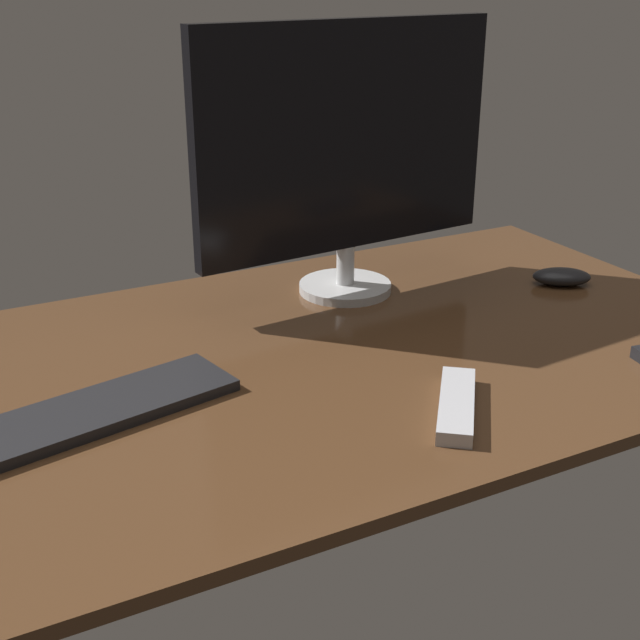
{
  "coord_description": "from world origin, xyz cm",
  "views": [
    {
      "loc": [
        -59.71,
        -108.75,
        58.84
      ],
      "look_at": [
        -3.32,
        -1.03,
        8.0
      ],
      "focal_mm": 47.89,
      "sensor_mm": 36.0,
      "label": 1
    }
  ],
  "objects_px": {
    "keyboard": "(84,415)",
    "tv_remote": "(457,405)",
    "monitor": "(347,150)",
    "computer_mouse": "(562,277)"
  },
  "relations": [
    {
      "from": "keyboard",
      "to": "tv_remote",
      "type": "height_order",
      "value": "tv_remote"
    },
    {
      "from": "computer_mouse",
      "to": "tv_remote",
      "type": "xyz_separation_m",
      "value": [
        -0.48,
        -0.32,
        -0.01
      ]
    },
    {
      "from": "monitor",
      "to": "keyboard",
      "type": "relative_size",
      "value": 1.39
    },
    {
      "from": "keyboard",
      "to": "computer_mouse",
      "type": "distance_m",
      "value": 0.94
    },
    {
      "from": "monitor",
      "to": "keyboard",
      "type": "xyz_separation_m",
      "value": [
        -0.55,
        -0.27,
        -0.26
      ]
    },
    {
      "from": "keyboard",
      "to": "tv_remote",
      "type": "bearing_deg",
      "value": -36.35
    },
    {
      "from": "computer_mouse",
      "to": "tv_remote",
      "type": "height_order",
      "value": "computer_mouse"
    },
    {
      "from": "monitor",
      "to": "computer_mouse",
      "type": "height_order",
      "value": "monitor"
    },
    {
      "from": "monitor",
      "to": "keyboard",
      "type": "height_order",
      "value": "monitor"
    },
    {
      "from": "keyboard",
      "to": "computer_mouse",
      "type": "relative_size",
      "value": 3.85
    }
  ]
}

